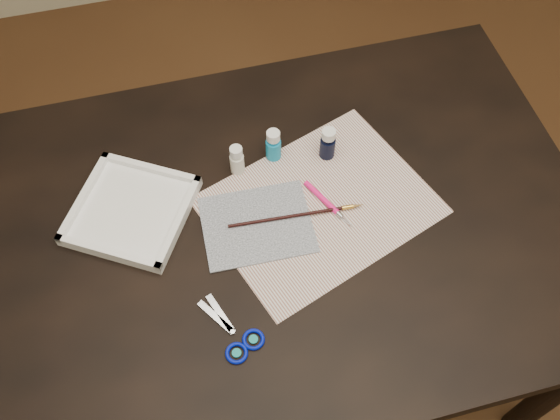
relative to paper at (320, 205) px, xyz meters
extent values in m
cube|color=#422614|center=(-0.09, -0.02, -0.76)|extent=(3.50, 3.50, 0.02)
cube|color=black|center=(-0.09, -0.02, -0.38)|extent=(1.30, 0.90, 0.75)
cube|color=white|center=(0.00, 0.00, 0.00)|extent=(0.53, 0.47, 0.00)
cube|color=black|center=(-0.14, -0.01, 0.00)|extent=(0.23, 0.19, 0.00)
cylinder|color=silver|center=(-0.15, 0.13, 0.04)|extent=(0.03, 0.03, 0.08)
cylinder|color=#128BBF|center=(-0.06, 0.15, 0.04)|extent=(0.04, 0.04, 0.08)
cylinder|color=black|center=(0.05, 0.12, 0.04)|extent=(0.04, 0.04, 0.08)
cube|color=white|center=(-0.38, 0.08, 0.01)|extent=(0.31, 0.31, 0.03)
camera|label=1|loc=(-0.26, -0.66, 1.10)|focal=40.00mm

